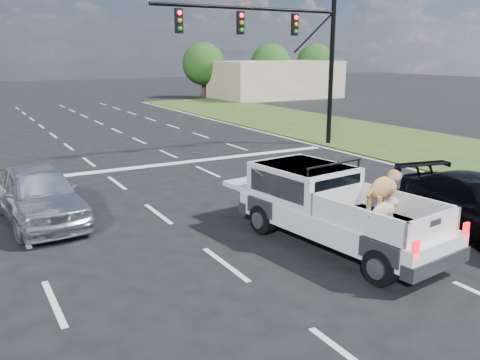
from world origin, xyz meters
name	(u,v)px	position (x,y,z in m)	size (l,w,h in m)	color
ground	(292,249)	(0.00, 0.00, 0.00)	(160.00, 160.00, 0.00)	black
road_markings	(180,186)	(0.00, 6.56, 0.01)	(17.75, 60.00, 0.01)	silver
grass_shoulder_right	(451,152)	(13.00, 6.00, 0.03)	(8.00, 60.00, 0.06)	#1E3C12
traffic_signal	(291,45)	(7.20, 10.50, 4.73)	(9.11, 0.31, 7.00)	black
building_right	(276,79)	(22.00, 34.00, 1.80)	(12.00, 7.00, 3.60)	#BDB090
tree_far_d	(203,64)	(16.00, 38.00, 3.29)	(4.20, 4.20, 5.40)	#332114
tree_far_e	(271,63)	(24.00, 38.00, 3.29)	(4.20, 4.20, 5.40)	#332114
tree_far_f	(315,63)	(30.00, 38.00, 3.29)	(4.20, 4.20, 5.40)	#332114
pickup_truck	(333,207)	(0.99, -0.19, 0.91)	(2.49, 5.41, 1.95)	black
silver_sedan	(39,194)	(-4.70, 4.93, 0.77)	(1.81, 4.50, 1.53)	silver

